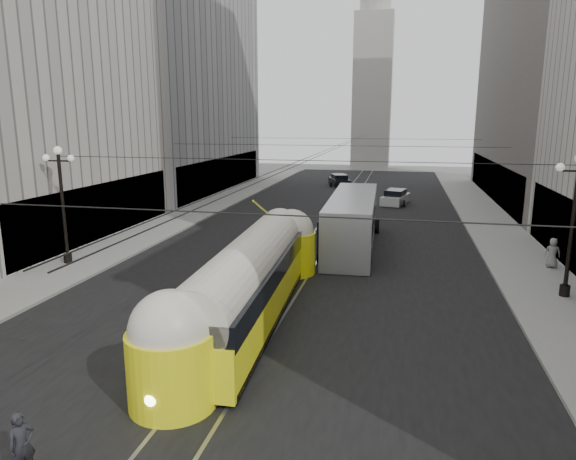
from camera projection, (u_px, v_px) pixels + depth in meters
The scene contains 17 objects.
road at pixel (330, 224), 39.58m from camera, with size 20.00×85.00×0.02m, color black.
sidewalk_left at pixel (201, 209), 45.44m from camera, with size 4.00×72.00×0.15m, color gray.
sidewalk_right at pixel (488, 221), 40.35m from camera, with size 4.00×72.00×0.15m, color gray.
rail_left at pixel (321, 223), 39.73m from camera, with size 0.12×85.00×0.04m, color gray.
rail_right at pixel (340, 224), 39.42m from camera, with size 0.12×85.00×0.04m, color gray.
building_left_far at pixel (169, 59), 55.57m from camera, with size 12.60×28.60×28.60m.
building_right_far at pixel (575, 25), 46.66m from camera, with size 12.60×32.60×32.60m.
distant_tower at pixel (373, 74), 81.71m from camera, with size 6.00×6.00×31.36m.
lamppost_left_mid at pixel (62, 198), 27.62m from camera, with size 1.86×0.44×6.37m.
lamppost_right_mid at pixel (573, 217), 22.28m from camera, with size 1.86×0.44×6.37m.
catenary at pixel (331, 148), 37.34m from camera, with size 25.00×72.00×0.23m.
streetcar at pixel (250, 279), 20.41m from camera, with size 3.10×15.72×3.44m.
city_bus at pixel (353, 219), 32.22m from camera, with size 3.10×12.89×3.25m.
sedan_white_far at pixel (395, 198), 48.51m from camera, with size 2.76×4.74×1.40m.
sedan_dark_far at pixel (339, 180), 62.07m from camera, with size 3.18×4.71×1.38m.
pedestrian_crossing_a at pixel (22, 445), 11.47m from camera, with size 0.57×0.38×1.57m, color black.
pedestrian_sidewalk_right at pixel (553, 253), 27.26m from camera, with size 0.79×0.48×1.61m, color gray.
Camera 1 is at (5.23, -6.06, 7.93)m, focal length 32.00 mm.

